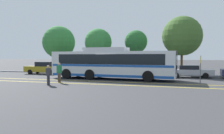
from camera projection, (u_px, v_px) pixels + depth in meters
name	position (u px, v px, depth m)	size (l,w,h in m)	color
ground_plane	(112.00, 79.00, 21.52)	(220.00, 220.00, 0.00)	#38383A
lane_strip_0	(105.00, 82.00, 19.49)	(0.20, 32.24, 0.01)	gold
lane_strip_1	(98.00, 84.00, 17.65)	(0.20, 32.24, 0.01)	gold
curb_strip	(124.00, 74.00, 26.83)	(40.24, 0.36, 0.15)	#99999E
transit_bus	(112.00, 63.00, 21.53)	(12.68, 3.38, 3.12)	silver
parked_car_0	(44.00, 68.00, 27.80)	(4.87, 2.08, 1.54)	olive
parked_car_1	(90.00, 69.00, 26.19)	(4.45, 2.03, 1.43)	#9E9EA3
parked_car_2	(132.00, 69.00, 24.80)	(4.22, 1.86, 1.55)	black
parked_car_3	(189.00, 71.00, 23.15)	(4.78, 2.18, 1.32)	#9E9EA3
pedestrian_0	(48.00, 74.00, 17.05)	(0.24, 0.43, 1.57)	#2D2D33
pedestrian_1	(59.00, 71.00, 18.71)	(0.46, 0.33, 1.72)	brown
bus_stop_sign	(201.00, 66.00, 18.29)	(0.07, 0.40, 2.31)	#59595E
tree_0	(98.00, 42.00, 30.48)	(3.79, 3.79, 6.12)	#513823
tree_1	(136.00, 42.00, 29.77)	(3.10, 3.10, 5.80)	#513823
tree_2	(59.00, 42.00, 33.88)	(5.02, 5.02, 6.94)	#513823
tree_3	(182.00, 36.00, 26.25)	(4.75, 4.75, 7.08)	#513823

